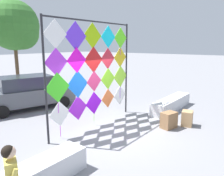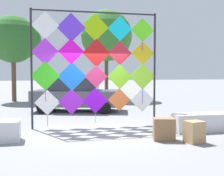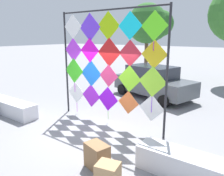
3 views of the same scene
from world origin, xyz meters
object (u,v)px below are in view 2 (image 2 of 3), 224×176
at_px(cardboard_box_small, 164,129).
at_px(tree_palm_like, 16,40).
at_px(kite_display_rack, 95,61).
at_px(tree_far_right, 108,37).
at_px(parked_car, 76,94).
at_px(cardboard_box_large, 194,132).

relative_size(cardboard_box_small, tree_palm_like, 0.11).
distance_m(kite_display_rack, tree_far_right, 10.23).
bearing_deg(tree_palm_like, kite_display_rack, -71.43).
height_order(kite_display_rack, parked_car, kite_display_rack).
bearing_deg(parked_car, tree_palm_like, 118.06).
relative_size(kite_display_rack, tree_far_right, 0.70).
bearing_deg(cardboard_box_small, cardboard_box_large, -34.64).
distance_m(kite_display_rack, cardboard_box_small, 3.44).
xyz_separation_m(kite_display_rack, parked_car, (-0.20, 4.08, -1.45)).
bearing_deg(kite_display_rack, tree_palm_like, 108.57).
distance_m(cardboard_box_small, tree_far_right, 12.78).
bearing_deg(tree_far_right, kite_display_rack, -105.11).
height_order(kite_display_rack, tree_palm_like, tree_palm_like).
bearing_deg(tree_palm_like, parked_car, -61.94).
bearing_deg(tree_far_right, cardboard_box_large, -92.19).
bearing_deg(cardboard_box_small, tree_far_right, 84.62).
distance_m(parked_car, cardboard_box_large, 7.35).
height_order(kite_display_rack, cardboard_box_small, kite_display_rack).
distance_m(cardboard_box_large, cardboard_box_small, 0.80).
xyz_separation_m(parked_car, tree_far_right, (2.82, 5.61, 3.44)).
xyz_separation_m(cardboard_box_large, cardboard_box_small, (-0.66, 0.46, 0.02)).
bearing_deg(kite_display_rack, cardboard_box_small, -58.57).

